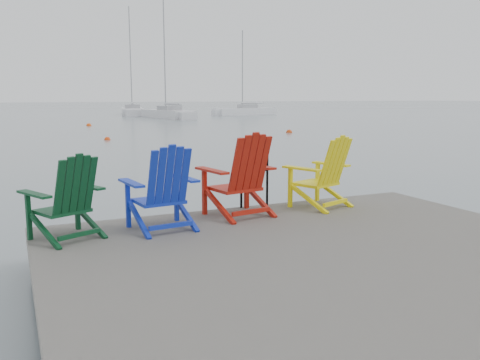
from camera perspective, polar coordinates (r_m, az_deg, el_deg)
name	(u,v)px	position (r m, az deg, el deg)	size (l,w,h in m)	color
ground	(331,296)	(5.80, 10.21, -12.72)	(400.00, 400.00, 0.00)	slate
dock	(332,266)	(5.68, 10.31, -9.47)	(6.00, 5.00, 1.40)	#2E2B29
handrail	(254,171)	(7.71, 1.63, 0.97)	(0.48, 0.04, 0.90)	black
chair_green	(67,197)	(6.25, -18.84, -1.83)	(0.98, 0.94, 1.01)	#0A391C
chair_blue	(163,188)	(6.41, -8.68, -0.87)	(0.92, 0.86, 1.07)	#112AB1
chair_red	(241,175)	(7.06, 0.08, 0.55)	(1.03, 0.97, 1.16)	#A2170B
chair_yellow	(323,172)	(7.74, 9.31, 0.89)	(1.03, 0.98, 1.08)	yellow
sailboat_near	(168,114)	(52.55, -8.11, 7.30)	(3.43, 9.10, 12.19)	silver
sailboat_mid	(132,112)	(62.49, -11.99, 7.51)	(4.22, 9.70, 12.86)	silver
sailboat_far	(245,112)	(61.21, 0.59, 7.67)	(7.29, 2.49, 10.04)	white
buoy_a	(107,140)	(26.52, -14.67, 4.38)	(0.31, 0.31, 0.31)	#DF3E0D
buoy_c	(289,133)	(30.92, 5.54, 5.31)	(0.38, 0.38, 0.38)	#C73C0B
buoy_d	(89,126)	(39.73, -16.61, 5.85)	(0.39, 0.39, 0.39)	#F04D0E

